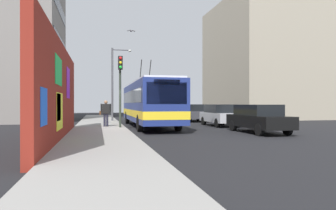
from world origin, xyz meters
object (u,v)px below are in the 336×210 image
at_px(parked_car_silver, 220,115).
at_px(street_lamp, 115,79).
at_px(city_bus, 149,102).
at_px(pedestrian_midblock, 106,111).
at_px(traffic_light, 120,80).
at_px(parked_car_black, 258,118).
at_px(parked_car_dark_gray, 194,112).

relative_size(parked_car_silver, street_lamp, 0.65).
bearing_deg(city_bus, street_lamp, 18.04).
relative_size(pedestrian_midblock, traffic_light, 0.38).
height_order(city_bus, parked_car_silver, city_bus).
distance_m(parked_car_black, traffic_light, 8.57).
xyz_separation_m(parked_car_dark_gray, street_lamp, (0.45, 7.25, 3.03)).
bearing_deg(parked_car_dark_gray, parked_car_silver, 180.00).
distance_m(city_bus, parked_car_dark_gray, 7.87).
bearing_deg(city_bus, traffic_light, 135.17).
xyz_separation_m(parked_car_black, parked_car_silver, (5.50, 0.00, -0.00)).
distance_m(pedestrian_midblock, traffic_light, 2.41).
distance_m(parked_car_dark_gray, pedestrian_midblock, 10.75).
height_order(city_bus, street_lamp, street_lamp).
height_order(parked_car_silver, street_lamp, street_lamp).
bearing_deg(parked_car_black, parked_car_dark_gray, 0.00).
height_order(parked_car_dark_gray, street_lamp, street_lamp).
xyz_separation_m(parked_car_black, traffic_light, (3.76, 7.35, 2.30)).
bearing_deg(parked_car_black, traffic_light, 62.91).
bearing_deg(city_bus, parked_car_dark_gray, -41.73).
relative_size(parked_car_dark_gray, street_lamp, 0.65).
bearing_deg(pedestrian_midblock, city_bus, -69.85).
distance_m(parked_car_silver, pedestrian_midblock, 8.24).
height_order(parked_car_black, pedestrian_midblock, pedestrian_midblock).
distance_m(city_bus, street_lamp, 6.94).
xyz_separation_m(city_bus, parked_car_silver, (-0.42, -5.20, -0.91)).
bearing_deg(street_lamp, parked_car_silver, -132.79).
xyz_separation_m(parked_car_dark_gray, traffic_light, (-7.99, 7.35, 2.30)).
bearing_deg(parked_car_silver, street_lamp, 47.21).
distance_m(city_bus, parked_car_silver, 5.30).
bearing_deg(parked_car_black, pedestrian_midblock, 59.60).
bearing_deg(street_lamp, pedestrian_midblock, 172.57).
distance_m(city_bus, parked_car_black, 7.93).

